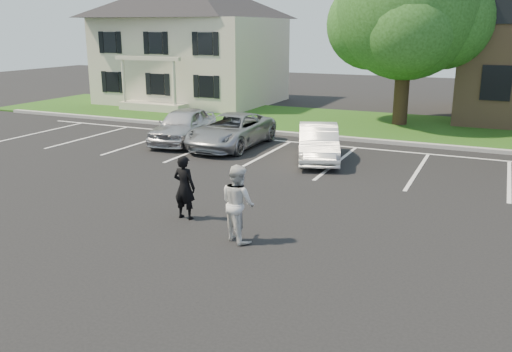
{
  "coord_description": "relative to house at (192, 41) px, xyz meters",
  "views": [
    {
      "loc": [
        5.1,
        -10.24,
        4.64
      ],
      "look_at": [
        0.0,
        1.0,
        1.25
      ],
      "focal_mm": 38.0,
      "sensor_mm": 36.0,
      "label": 1
    }
  ],
  "objects": [
    {
      "name": "man_black_suit",
      "position": [
        11.16,
        -19.22,
        -3.02
      ],
      "size": [
        0.61,
        0.41,
        1.62
      ],
      "primitive_type": "imported",
      "rotation": [
        0.0,
        0.0,
        3.11
      ],
      "color": "black",
      "rests_on": "ground"
    },
    {
      "name": "curb",
      "position": [
        13.0,
        -7.97,
        -3.75
      ],
      "size": [
        40.0,
        0.3,
        0.15
      ],
      "primitive_type": "cube",
      "color": "gray",
      "rests_on": "ground"
    },
    {
      "name": "car_white_sedan",
      "position": [
        12.27,
        -11.94,
        -3.18
      ],
      "size": [
        2.61,
        4.16,
        1.3
      ],
      "primitive_type": "imported",
      "rotation": [
        0.0,
        0.0,
        0.34
      ],
      "color": "white",
      "rests_on": "ground"
    },
    {
      "name": "car_silver_west",
      "position": [
        6.18,
        -11.23,
        -3.11
      ],
      "size": [
        2.27,
        4.41,
        1.43
      ],
      "primitive_type": "imported",
      "rotation": [
        0.0,
        0.0,
        0.14
      ],
      "color": "silver",
      "rests_on": "ground"
    },
    {
      "name": "house",
      "position": [
        0.0,
        0.0,
        0.0
      ],
      "size": [
        10.3,
        9.22,
        7.6
      ],
      "color": "beige",
      "rests_on": "ground"
    },
    {
      "name": "ground_plane",
      "position": [
        13.0,
        -19.97,
        -3.83
      ],
      "size": [
        90.0,
        90.0,
        0.0
      ],
      "primitive_type": "plane",
      "color": "black",
      "rests_on": "ground"
    },
    {
      "name": "stall_lines",
      "position": [
        14.4,
        -11.02,
        -3.82
      ],
      "size": [
        34.0,
        5.36,
        0.01
      ],
      "color": "silver",
      "rests_on": "ground"
    },
    {
      "name": "man_white_shirt",
      "position": [
        13.01,
        -19.97,
        -2.95
      ],
      "size": [
        1.07,
        1.0,
        1.75
      ],
      "primitive_type": "imported",
      "rotation": [
        0.0,
        0.0,
        2.61
      ],
      "color": "silver",
      "rests_on": "ground"
    },
    {
      "name": "grass_strip",
      "position": [
        13.0,
        -3.97,
        -3.79
      ],
      "size": [
        44.0,
        8.0,
        0.08
      ],
      "primitive_type": "cube",
      "color": "#294D10",
      "rests_on": "ground"
    },
    {
      "name": "tree",
      "position": [
        13.74,
        -3.26,
        1.52
      ],
      "size": [
        7.8,
        7.2,
        8.8
      ],
      "color": "black",
      "rests_on": "ground"
    },
    {
      "name": "car_silver_minivan",
      "position": [
        8.38,
        -11.18,
        -3.17
      ],
      "size": [
        2.22,
        4.76,
        1.32
      ],
      "primitive_type": "imported",
      "rotation": [
        0.0,
        0.0,
        -0.01
      ],
      "color": "#9A9CA1",
      "rests_on": "ground"
    }
  ]
}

